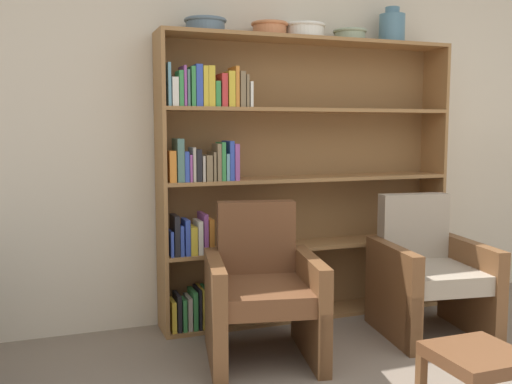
{
  "coord_description": "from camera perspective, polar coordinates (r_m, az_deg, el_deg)",
  "views": [
    {
      "loc": [
        -1.78,
        -1.47,
        1.35
      ],
      "look_at": [
        -0.57,
        1.85,
        0.95
      ],
      "focal_mm": 40.0,
      "sensor_mm": 36.0,
      "label": 1
    }
  ],
  "objects": [
    {
      "name": "armchair_cushioned",
      "position": [
        3.96,
        16.83,
        -7.83
      ],
      "size": [
        0.73,
        0.76,
        0.9
      ],
      "rotation": [
        0.0,
        0.0,
        3.0
      ],
      "color": "brown",
      "rests_on": "ground"
    },
    {
      "name": "wall_back",
      "position": [
        4.23,
        4.85,
        6.76
      ],
      "size": [
        12.0,
        0.06,
        2.75
      ],
      "color": "beige",
      "rests_on": "ground"
    },
    {
      "name": "bowl_olive",
      "position": [
        4.07,
        4.85,
        15.82
      ],
      "size": [
        0.29,
        0.29,
        0.09
      ],
      "color": "silver",
      "rests_on": "bookshelf"
    },
    {
      "name": "bowl_slate",
      "position": [
        4.23,
        9.36,
        15.29
      ],
      "size": [
        0.24,
        0.24,
        0.08
      ],
      "color": "gray",
      "rests_on": "bookshelf"
    },
    {
      "name": "bookshelf",
      "position": [
        3.99,
        2.68,
        1.16
      ],
      "size": [
        2.13,
        0.3,
        1.96
      ],
      "color": "olive",
      "rests_on": "ground"
    },
    {
      "name": "bowl_brass",
      "position": [
        3.97,
        1.36,
        16.05
      ],
      "size": [
        0.25,
        0.25,
        0.09
      ],
      "color": "#C67547",
      "rests_on": "bookshelf"
    },
    {
      "name": "armchair_leather",
      "position": [
        3.41,
        0.58,
        -9.89
      ],
      "size": [
        0.76,
        0.79,
        0.9
      ],
      "rotation": [
        0.0,
        0.0,
        2.94
      ],
      "color": "brown",
      "rests_on": "ground"
    },
    {
      "name": "footstool",
      "position": [
        2.82,
        21.27,
        -15.76
      ],
      "size": [
        0.38,
        0.38,
        0.37
      ],
      "color": "brown",
      "rests_on": "ground"
    },
    {
      "name": "bowl_copper",
      "position": [
        3.83,
        -5.09,
        16.34
      ],
      "size": [
        0.27,
        0.27,
        0.08
      ],
      "color": "slate",
      "rests_on": "bookshelf"
    },
    {
      "name": "vase_tall",
      "position": [
        4.42,
        13.44,
        15.69
      ],
      "size": [
        0.19,
        0.19,
        0.26
      ],
      "color": "slate",
      "rests_on": "bookshelf"
    }
  ]
}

